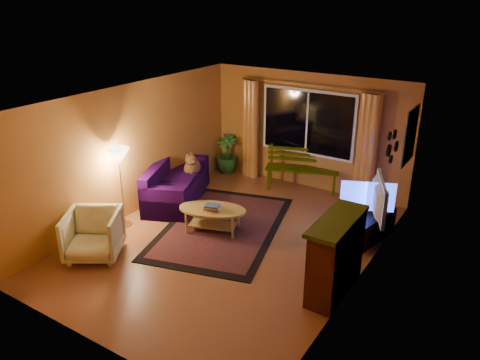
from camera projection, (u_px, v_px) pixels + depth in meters
The scene contains 22 objects.
floor at pixel (231, 242), 8.13m from camera, with size 4.50×6.00×0.02m, color brown.
ceiling at pixel (230, 98), 7.18m from camera, with size 4.50×6.00×0.02m, color white.
wall_back at pixel (308, 131), 10.01m from camera, with size 4.50×0.02×2.50m, color #B8752E.
wall_left at pixel (130, 151), 8.78m from camera, with size 0.02×6.00×2.50m, color #B8752E.
wall_right at pixel (365, 206), 6.53m from camera, with size 0.02×6.00×2.50m, color #B8752E.
window at pixel (307, 123), 9.88m from camera, with size 2.00×0.02×1.30m, color black.
curtain_rod at pixel (308, 85), 9.55m from camera, with size 0.03×0.03×3.20m, color #BF8C3F.
curtain_left at pixel (251, 129), 10.63m from camera, with size 0.36×0.36×2.24m, color orange.
curtain_right at pixel (367, 149), 9.29m from camera, with size 0.36×0.36×2.24m, color orange.
bench at pixel (302, 179), 10.17m from camera, with size 1.56×0.46×0.47m, color #2F3702.
potted_plant at pixel (227, 154), 11.07m from camera, with size 0.52×0.52×0.92m, color #235B1E.
sofa at pixel (177, 181), 9.59m from camera, with size 0.87×2.04×0.83m, color #1C0333.
dog at pixel (192, 164), 9.82m from camera, with size 0.35×0.48×0.52m, color brown, non-canonical shape.
armchair at pixel (93, 233), 7.53m from camera, with size 0.84×0.78×0.86m, color beige.
floor_lamp at pixel (122, 188), 8.43m from camera, with size 0.25×0.25×1.49m, color #BF8C3F.
rug at pixel (222, 226), 8.62m from camera, with size 2.00×3.15×0.02m, color #642203.
coffee_table at pixel (213, 220), 8.41m from camera, with size 1.23×1.23×0.45m, color #A8853E.
tv_console at pixel (370, 227), 8.11m from camera, with size 0.37×1.12×0.47m, color black.
television at pixel (373, 198), 7.90m from camera, with size 1.14×0.15×0.66m, color black.
fireplace at pixel (336, 258), 6.59m from camera, with size 0.40×1.20×1.10m, color maroon.
mirror_cluster at pixel (392, 144), 7.37m from camera, with size 0.06×0.60×0.56m, color black, non-canonical shape.
painting at pixel (410, 136), 8.32m from camera, with size 0.04×0.76×0.96m, color #C5532B.
Camera 1 is at (3.97, -5.92, 4.05)m, focal length 35.00 mm.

